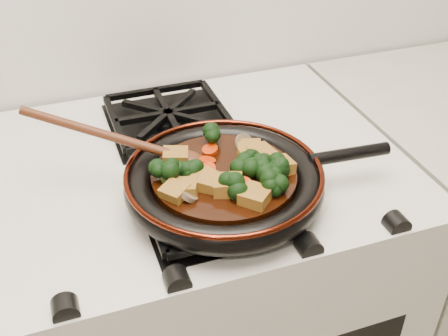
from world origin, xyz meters
name	(u,v)px	position (x,y,z in m)	size (l,w,h in m)	color
stove	(196,324)	(0.00, 1.69, 0.45)	(0.76, 0.60, 0.90)	beige
burner_grate_front	(213,200)	(0.00, 1.55, 0.91)	(0.23, 0.23, 0.03)	black
burner_grate_back	(168,117)	(0.00, 1.83, 0.91)	(0.23, 0.23, 0.03)	black
skillet	(225,181)	(0.02, 1.55, 0.94)	(0.44, 0.32, 0.05)	black
braising_sauce	(224,179)	(0.02, 1.55, 0.95)	(0.23, 0.23, 0.02)	black
tofu_cube_0	(210,183)	(-0.01, 1.53, 0.97)	(0.04, 0.03, 0.02)	brown
tofu_cube_1	(175,192)	(-0.07, 1.52, 0.97)	(0.04, 0.03, 0.02)	brown
tofu_cube_2	(262,156)	(0.09, 1.57, 0.97)	(0.04, 0.04, 0.02)	brown
tofu_cube_3	(249,150)	(0.08, 1.59, 0.97)	(0.04, 0.04, 0.02)	brown
tofu_cube_4	(186,188)	(-0.05, 1.53, 0.97)	(0.04, 0.03, 0.02)	brown
tofu_cube_5	(255,197)	(0.04, 1.47, 0.97)	(0.04, 0.04, 0.02)	brown
tofu_cube_6	(252,159)	(0.07, 1.57, 0.97)	(0.04, 0.04, 0.02)	brown
tofu_cube_7	(205,179)	(-0.02, 1.54, 0.97)	(0.04, 0.03, 0.02)	brown
tofu_cube_8	(176,157)	(-0.04, 1.61, 0.97)	(0.04, 0.04, 0.02)	brown
tofu_cube_9	(228,186)	(0.01, 1.51, 0.97)	(0.04, 0.04, 0.02)	brown
tofu_cube_10	(279,166)	(0.10, 1.53, 0.97)	(0.04, 0.04, 0.02)	brown
broccoli_floret_0	(214,138)	(0.03, 1.64, 0.97)	(0.06, 0.06, 0.06)	black
broccoli_floret_1	(277,166)	(0.10, 1.53, 0.97)	(0.06, 0.06, 0.06)	black
broccoli_floret_2	(243,171)	(0.05, 1.54, 0.97)	(0.06, 0.06, 0.05)	black
broccoli_floret_3	(255,169)	(0.07, 1.54, 0.97)	(0.06, 0.06, 0.05)	black
broccoli_floret_4	(165,176)	(-0.07, 1.56, 0.97)	(0.06, 0.06, 0.06)	black
broccoli_floret_5	(275,184)	(0.08, 1.49, 0.97)	(0.06, 0.06, 0.05)	black
broccoli_floret_6	(271,177)	(0.08, 1.51, 0.97)	(0.06, 0.06, 0.05)	black
broccoli_floret_7	(190,173)	(-0.03, 1.56, 0.97)	(0.06, 0.06, 0.05)	black
broccoli_floret_8	(254,162)	(0.07, 1.55, 0.97)	(0.06, 0.06, 0.05)	black
broccoli_floret_9	(233,188)	(0.02, 1.50, 0.97)	(0.06, 0.06, 0.05)	black
carrot_coin_0	(206,169)	(-0.01, 1.57, 0.96)	(0.03, 0.03, 0.01)	#B62605
carrot_coin_1	(242,185)	(0.03, 1.51, 0.96)	(0.03, 0.03, 0.01)	#B62605
carrot_coin_2	(207,161)	(0.00, 1.59, 0.96)	(0.03, 0.03, 0.01)	#B62605
carrot_coin_3	(210,150)	(0.02, 1.62, 0.96)	(0.03, 0.03, 0.01)	#B62605
mushroom_slice_0	(245,144)	(0.08, 1.61, 0.97)	(0.04, 0.04, 0.01)	brown
mushroom_slice_1	(188,195)	(-0.05, 1.51, 0.97)	(0.03, 0.03, 0.01)	brown
mushroom_slice_2	(172,176)	(-0.06, 1.57, 0.97)	(0.03, 0.03, 0.01)	brown
wooden_spoon	(136,144)	(-0.10, 1.64, 0.99)	(0.16, 0.10, 0.27)	#4A210F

